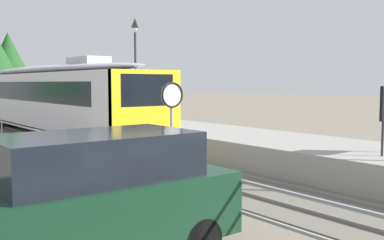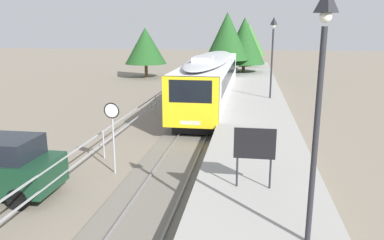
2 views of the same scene
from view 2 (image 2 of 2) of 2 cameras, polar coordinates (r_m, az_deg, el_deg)
name	(u,v)px [view 2 (image 2 of 2)]	position (r m, az deg, el deg)	size (l,w,h in m)	color
ground_plane	(164,110)	(25.82, -4.36, 1.47)	(160.00, 160.00, 0.00)	slate
track_rails	(207,111)	(25.30, 2.27, 1.32)	(3.20, 60.00, 0.14)	#6B665B
commuter_train	(211,76)	(27.33, 2.92, 6.73)	(2.82, 19.02, 3.74)	silver
station_platform	(255,107)	(25.06, 9.68, 1.99)	(3.90, 60.00, 0.90)	#999691
platform_lamp_near_end	(321,72)	(7.79, 19.16, 6.92)	(0.34, 0.34, 5.35)	#232328
platform_lamp_mid_platform	(273,42)	(25.60, 12.28, 11.54)	(0.34, 0.34, 5.35)	#232328
platform_notice_board	(255,146)	(10.89, 9.58, -3.90)	(1.20, 0.08, 1.80)	#232328
speed_limit_sign	(112,120)	(14.31, -12.13, -0.03)	(0.61, 0.10, 2.81)	#9EA0A5
carpark_fence	(103,138)	(16.44, -13.44, -2.71)	(0.06, 36.06, 1.25)	#9EA0A5
tree_behind_carpark	(145,46)	(43.62, -7.14, 11.21)	(4.77, 4.77, 5.70)	brown
tree_behind_station_far	(227,36)	(39.92, 5.42, 12.66)	(4.63, 4.63, 7.24)	brown
tree_distant_left	(244,41)	(41.52, 8.02, 11.93)	(4.59, 4.59, 6.77)	brown
tree_distant_centre	(248,39)	(47.69, 8.65, 12.13)	(4.15, 4.15, 6.31)	brown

